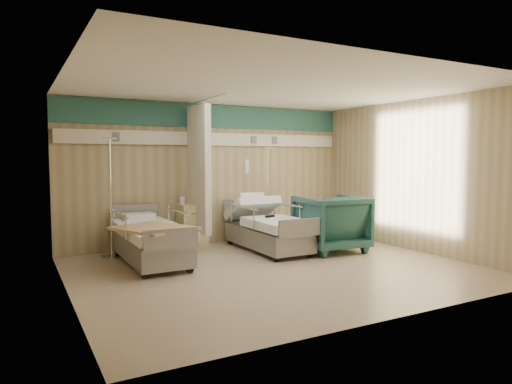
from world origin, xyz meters
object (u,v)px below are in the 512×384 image
bed_left (151,244)px  bedside_cabinet (192,226)px  iv_stand_right (267,222)px  bed_right (268,234)px  visitor_armchair (331,223)px  iv_stand_left (112,233)px

bed_left → bedside_cabinet: size_ratio=2.54×
bed_left → iv_stand_right: iv_stand_right is taller
bedside_cabinet → iv_stand_right: bearing=-0.8°
bed_right → visitor_armchair: size_ratio=1.88×
bed_right → visitor_armchair: visitor_armchair is taller
bed_right → iv_stand_right: 1.01m
bed_right → bedside_cabinet: bedside_cabinet is taller
bedside_cabinet → iv_stand_right: 1.65m
bed_left → iv_stand_left: iv_stand_left is taller
bed_left → iv_stand_left: size_ratio=1.04×
bed_right → bed_left: same height
visitor_armchair → iv_stand_left: bearing=-15.5°
visitor_armchair → bedside_cabinet: bearing=-30.0°
iv_stand_left → iv_stand_right: bearing=1.9°
bed_left → iv_stand_left: 0.91m
bed_left → bedside_cabinet: 1.39m
iv_stand_left → bedside_cabinet: bearing=4.8°
bed_right → bed_left: (-2.20, 0.00, 0.00)m
visitor_armchair → iv_stand_left: (-3.69, 1.37, -0.10)m
bedside_cabinet → iv_stand_left: 1.54m
bed_right → iv_stand_right: (0.50, 0.88, 0.08)m
iv_stand_right → bed_right: bearing=-119.7°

